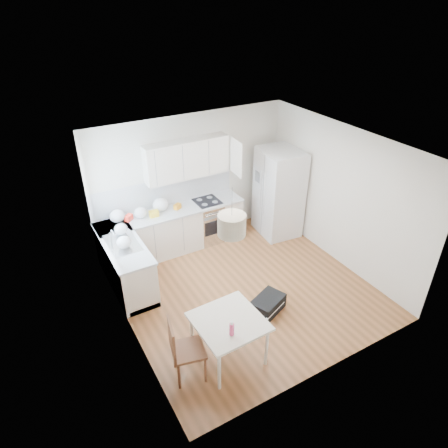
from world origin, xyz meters
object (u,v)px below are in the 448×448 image
dining_table (229,325)px  gym_bag (268,304)px  refrigerator (279,192)px  dining_chair (189,349)px

dining_table → gym_bag: dining_table is taller
refrigerator → gym_bag: refrigerator is taller
dining_chair → gym_bag: dining_chair is taller
refrigerator → dining_table: refrigerator is taller
refrigerator → dining_table: (-2.75, -2.58, -0.29)m
refrigerator → dining_table: 3.78m
dining_table → gym_bag: (1.08, 0.53, -0.52)m
refrigerator → dining_chair: size_ratio=1.86×
dining_table → gym_bag: size_ratio=1.66×
dining_chair → refrigerator: bearing=50.4°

